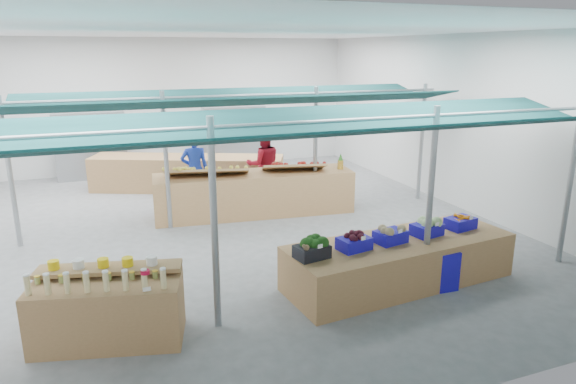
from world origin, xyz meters
The scene contains 23 objects.
floor centered at (0.00, 0.00, 0.00)m, with size 13.00×13.00×0.00m, color slate.
hall centered at (0.00, 1.44, 2.65)m, with size 13.00×13.00×13.00m.
pole_grid centered at (0.75, -1.75, 1.81)m, with size 10.00×4.60×3.00m.
awnings centered at (0.75, -1.75, 2.78)m, with size 9.50×7.08×0.30m.
back_shelving_left centered at (-2.50, 6.00, 1.00)m, with size 2.00×0.50×2.00m, color #B23F33.
back_shelving_right centered at (2.00, 6.00, 1.00)m, with size 2.00×0.50×2.00m, color #B23F33.
bottle_shelf centered at (-2.44, -3.82, 0.47)m, with size 2.10×1.56×1.14m.
veg_counter centered at (2.20, -3.70, 0.38)m, with size 3.93×1.31×0.76m, color olive.
fruit_counter centered at (1.06, 0.82, 0.50)m, with size 4.69×1.12×1.00m, color olive.
far_counter centered at (-0.04, 3.57, 0.48)m, with size 5.32×1.06×0.96m, color olive.
crate_stack centered at (2.68, -4.13, 0.33)m, with size 0.55×0.39×0.67m, color #160FA8.
vendor_left centered at (-0.14, 1.92, 0.94)m, with size 0.68×0.45×1.88m, color #1831A1.
vendor_right centered at (1.66, 1.92, 0.94)m, with size 0.91×0.71×1.88m, color maroon.
crate_broccoli centered at (0.51, -3.86, 0.92)m, with size 0.56×0.45×0.35m.
crate_beets centered at (1.27, -3.79, 0.90)m, with size 0.56×0.45×0.29m.
crate_celeriac centered at (1.98, -3.72, 0.91)m, with size 0.56×0.45×0.31m.
crate_cabbage centered at (2.74, -3.65, 0.92)m, with size 0.56×0.45×0.35m.
crate_carrots centered at (3.50, -3.58, 0.88)m, with size 0.56×0.45×0.29m.
sparrow centered at (0.35, -4.01, 1.01)m, with size 0.12×0.09×0.11m.
pole_ribbon centered at (-1.97, -4.27, 1.08)m, with size 0.12×0.12×0.28m.
apple_heap_yellow centered at (-0.06, 0.83, 1.17)m, with size 2.01×1.12×0.27m.
apple_heap_red centered at (1.99, 0.60, 1.17)m, with size 1.62×1.02×0.27m.
pineapple centered at (3.16, 0.46, 1.19)m, with size 0.14×0.14×0.39m.
Camera 1 is at (-2.42, -10.50, 3.81)m, focal length 32.00 mm.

